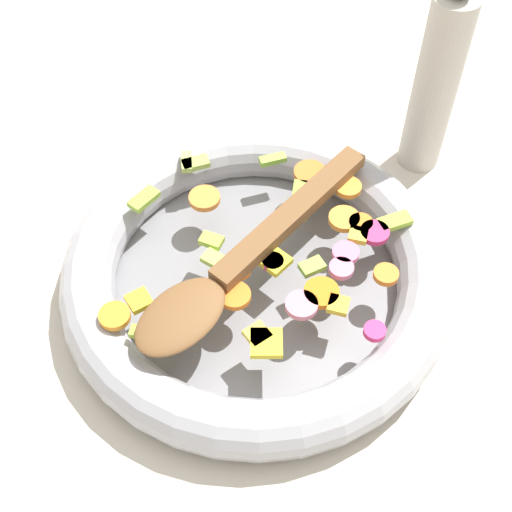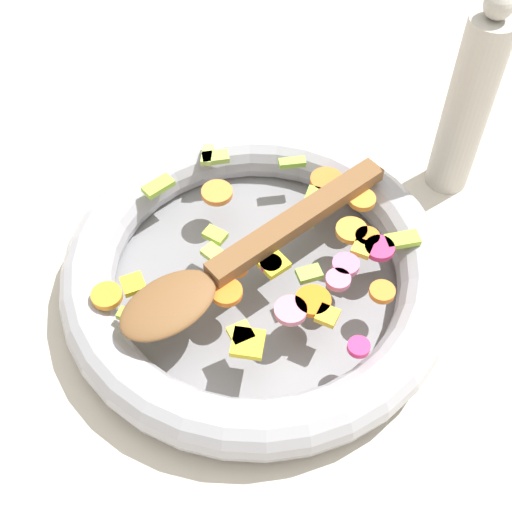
{
  "view_description": "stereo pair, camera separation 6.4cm",
  "coord_description": "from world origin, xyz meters",
  "views": [
    {
      "loc": [
        0.01,
        0.39,
        0.56
      ],
      "look_at": [
        0.0,
        0.0,
        0.05
      ],
      "focal_mm": 50.0,
      "sensor_mm": 36.0,
      "label": 1
    },
    {
      "loc": [
        -0.06,
        0.38,
        0.56
      ],
      "look_at": [
        0.0,
        0.0,
        0.05
      ],
      "focal_mm": 50.0,
      "sensor_mm": 36.0,
      "label": 2
    }
  ],
  "objects": [
    {
      "name": "ground_plane",
      "position": [
        0.0,
        0.0,
        0.0
      ],
      "size": [
        4.0,
        4.0,
        0.0
      ],
      "primitive_type": "plane",
      "color": "beige"
    },
    {
      "name": "skillet",
      "position": [
        0.0,
        0.0,
        0.02
      ],
      "size": [
        0.36,
        0.36,
        0.05
      ],
      "color": "slate",
      "rests_on": "ground_plane"
    },
    {
      "name": "chopped_vegetables",
      "position": [
        -0.02,
        -0.01,
        0.05
      ],
      "size": [
        0.28,
        0.23,
        0.01
      ],
      "color": "orange",
      "rests_on": "skillet"
    },
    {
      "name": "wooden_spoon",
      "position": [
        0.02,
        0.02,
        0.06
      ],
      "size": [
        0.22,
        0.24,
        0.01
      ],
      "color": "brown",
      "rests_on": "chopped_vegetables"
    },
    {
      "name": "pepper_mill",
      "position": [
        -0.18,
        -0.17,
        0.1
      ],
      "size": [
        0.04,
        0.04,
        0.23
      ],
      "color": "#B2ADA3",
      "rests_on": "ground_plane"
    }
  ]
}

